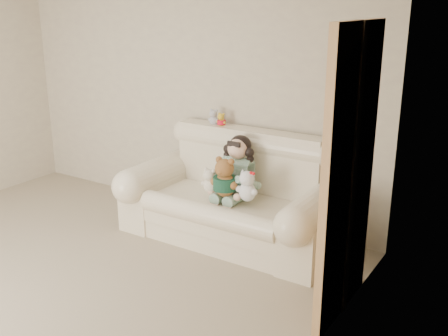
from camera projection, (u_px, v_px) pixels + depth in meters
wall_back at (186, 91)px, 5.61m from camera, size 4.50×0.00×4.50m
wall_right at (254, 207)px, 2.44m from camera, size 0.00×5.00×5.00m
sofa at (230, 189)px, 4.99m from camera, size 2.10×0.95×1.03m
door_panel at (349, 177)px, 3.65m from camera, size 0.06×0.90×2.10m
seated_child at (238, 166)px, 4.97m from camera, size 0.39×0.46×0.61m
brown_teddy at (225, 173)px, 4.78m from camera, size 0.34×0.31×0.44m
white_cat at (248, 183)px, 4.69m from camera, size 0.27×0.24×0.34m
cream_teddy at (210, 178)px, 4.90m from camera, size 0.21×0.18×0.28m
yellow_mini_bear at (221, 119)px, 5.27m from camera, size 0.12×0.10×0.17m
grey_mini_plush at (214, 116)px, 5.32m from camera, size 0.13×0.10×0.20m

